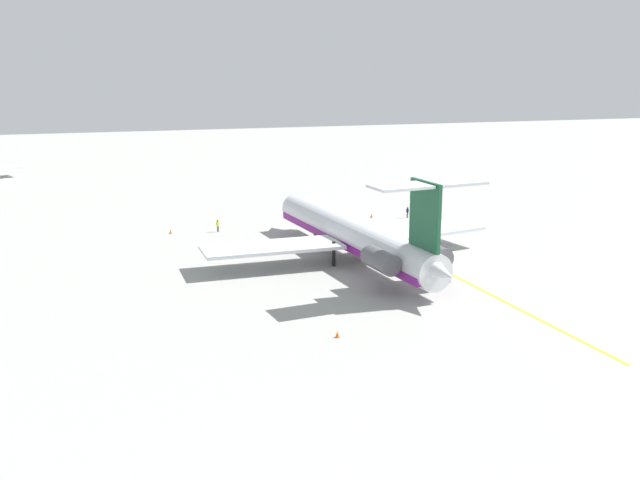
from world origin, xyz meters
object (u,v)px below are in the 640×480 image
Objects in this scene: main_jetliner at (357,236)px; ground_crew_near_nose at (408,211)px; safety_cone_nose at (371,216)px; ground_crew_near_tail at (218,224)px; safety_cone_tail at (337,334)px; safety_cone_wingtip at (171,232)px.

ground_crew_near_nose is (21.58, -15.40, -2.16)m from main_jetliner.
safety_cone_nose is at bearing -115.17° from ground_crew_near_nose.
ground_crew_near_tail reaches higher than safety_cone_tail.
safety_cone_nose is (1.60, 5.12, -0.77)m from ground_crew_near_nose.
safety_cone_wingtip is at bearing 94.11° from safety_cone_nose.
safety_cone_wingtip is (0.72, 6.33, -0.79)m from ground_crew_near_tail.
main_jetliner reaches higher than ground_crew_near_nose.
ground_crew_near_nose is at bearing -107.37° from safety_cone_nose.
safety_cone_wingtip is (21.04, 19.48, -2.93)m from main_jetliner.
safety_cone_nose is at bearing -85.89° from safety_cone_wingtip.
ground_crew_near_tail is (20.32, 13.15, -2.14)m from main_jetliner.
main_jetliner reaches higher than ground_crew_near_tail.
main_jetliner is at bearing -23.05° from safety_cone_tail.
main_jetliner is at bearing -137.21° from safety_cone_wingtip.
main_jetliner is 73.25× the size of safety_cone_nose.
safety_cone_wingtip is (-2.14, 29.76, 0.00)m from safety_cone_nose.
main_jetliner is 26.60m from ground_crew_near_nose.
safety_cone_wingtip is (-0.54, 34.87, -0.77)m from ground_crew_near_nose.
main_jetliner is 73.25× the size of safety_cone_wingtip.
main_jetliner is 73.25× the size of safety_cone_tail.
ground_crew_near_tail is at bearing 96.96° from safety_cone_nose.
ground_crew_near_tail is (-1.26, 28.55, 0.02)m from ground_crew_near_nose.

